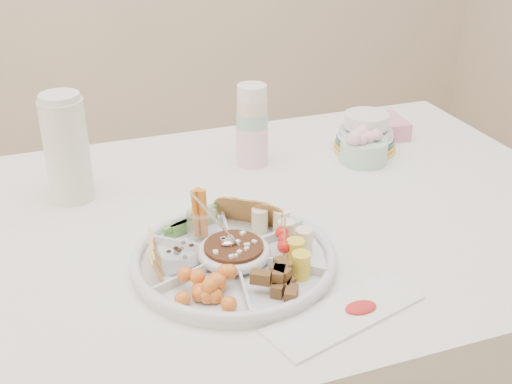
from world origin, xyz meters
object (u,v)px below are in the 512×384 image
object	(u,v)px
dining_table	(255,349)
party_tray	(234,255)
plate_stack	(366,132)
thermos	(66,147)

from	to	relation	value
dining_table	party_tray	world-z (taller)	party_tray
dining_table	party_tray	size ratio (longest dim) A/B	4.00
dining_table	party_tray	bearing A→B (deg)	-120.92
plate_stack	dining_table	bearing A→B (deg)	-149.58
thermos	plate_stack	world-z (taller)	thermos
dining_table	thermos	distance (m)	0.66
thermos	plate_stack	bearing A→B (deg)	1.28
plate_stack	thermos	bearing A→B (deg)	-178.72
dining_table	thermos	world-z (taller)	thermos
party_tray	plate_stack	distance (m)	0.64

